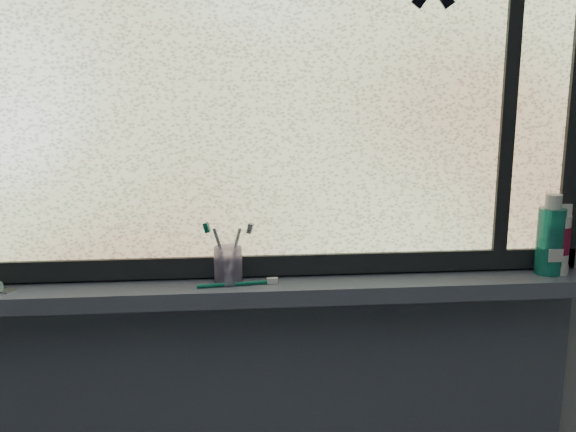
{
  "coord_description": "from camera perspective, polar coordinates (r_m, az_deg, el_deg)",
  "views": [
    {
      "loc": [
        -0.08,
        -0.24,
        1.5
      ],
      "look_at": [
        0.04,
        1.05,
        1.22
      ],
      "focal_mm": 40.0,
      "sensor_mm": 36.0,
      "label": 1
    }
  ],
  "objects": [
    {
      "name": "toothbrush_lying",
      "position": [
        1.52,
        -4.93,
        -5.97
      ],
      "size": [
        0.21,
        0.04,
        0.01
      ],
      "primitive_type": null,
      "rotation": [
        0.0,
        0.0,
        0.11
      ],
      "color": "#0C6C51",
      "rests_on": "windowsill"
    },
    {
      "name": "cream_tube",
      "position": [
        1.73,
        22.99,
        -1.71
      ],
      "size": [
        0.06,
        0.06,
        0.13
      ],
      "primitive_type": "cylinder",
      "rotation": [
        0.0,
        0.0,
        -0.18
      ],
      "color": "silver",
      "rests_on": "windowsill"
    },
    {
      "name": "wall_back",
      "position": [
        1.57,
        -2.44,
        2.98
      ],
      "size": [
        3.0,
        0.01,
        2.5
      ],
      "primitive_type": "cube",
      "color": "#9EA3A8",
      "rests_on": "ground"
    },
    {
      "name": "windowsill",
      "position": [
        1.55,
        -2.21,
        -6.61
      ],
      "size": [
        1.62,
        0.14,
        0.04
      ],
      "primitive_type": "cube",
      "color": "slate",
      "rests_on": "wall_back"
    },
    {
      "name": "mouthwash_bottle",
      "position": [
        1.72,
        22.31,
        -1.52
      ],
      "size": [
        0.09,
        0.09,
        0.17
      ],
      "primitive_type": "cylinder",
      "rotation": [
        0.0,
        0.0,
        -0.41
      ],
      "color": "teal",
      "rests_on": "windowsill"
    },
    {
      "name": "window_pane",
      "position": [
        1.52,
        -2.49,
        13.29
      ],
      "size": [
        1.5,
        0.01,
        1.0
      ],
      "primitive_type": "cube",
      "color": "silver",
      "rests_on": "wall_back"
    },
    {
      "name": "toothbrush_cup",
      "position": [
        1.54,
        -5.34,
        -4.36
      ],
      "size": [
        0.08,
        0.08,
        0.09
      ],
      "primitive_type": "cylinder",
      "rotation": [
        0.0,
        0.0,
        -0.25
      ],
      "color": "#C6AEE6",
      "rests_on": "windowsill"
    },
    {
      "name": "frame_bottom",
      "position": [
        1.58,
        -2.32,
        -4.34
      ],
      "size": [
        1.6,
        0.03,
        0.05
      ],
      "primitive_type": "cube",
      "color": "black",
      "rests_on": "windowsill"
    },
    {
      "name": "frame_mullion",
      "position": [
        1.66,
        19.18,
        12.55
      ],
      "size": [
        0.03,
        0.03,
        1.0
      ],
      "primitive_type": "cube",
      "color": "black",
      "rests_on": "wall_back"
    }
  ]
}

